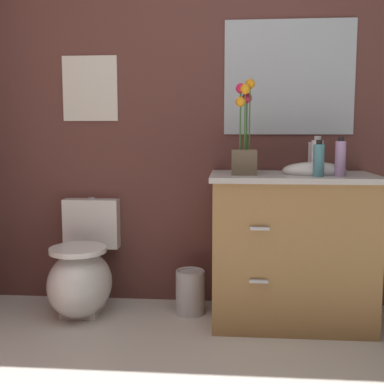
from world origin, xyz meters
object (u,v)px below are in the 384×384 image
at_px(lotion_bottle, 317,157).
at_px(wall_mirror, 289,77).
at_px(toilet, 82,274).
at_px(soap_bottle, 319,160).
at_px(vanity_cabinet, 291,247).
at_px(wall_poster, 90,89).
at_px(hand_wash_bottle, 340,158).
at_px(trash_bin, 190,292).
at_px(flower_vase, 244,145).

relative_size(lotion_bottle, wall_mirror, 0.27).
xyz_separation_m(toilet, lotion_bottle, (1.40, -0.02, 0.73)).
bearing_deg(wall_mirror, soap_bottle, -75.31).
bearing_deg(wall_mirror, toilet, -168.02).
height_order(vanity_cabinet, wall_poster, wall_poster).
height_order(toilet, wall_mirror, wall_mirror).
height_order(hand_wash_bottle, wall_mirror, wall_mirror).
height_order(wall_poster, wall_mirror, wall_mirror).
distance_m(soap_bottle, wall_mirror, 0.67).
bearing_deg(wall_mirror, trash_bin, -159.56).
xyz_separation_m(flower_vase, wall_poster, (-0.98, 0.36, 0.35)).
xyz_separation_m(toilet, flower_vase, (0.98, -0.09, 0.80)).
relative_size(vanity_cabinet, hand_wash_bottle, 4.92).
distance_m(toilet, wall_mirror, 1.77).
height_order(lotion_bottle, hand_wash_bottle, lotion_bottle).
bearing_deg(hand_wash_bottle, lotion_bottle, 126.93).
distance_m(toilet, wall_poster, 1.18).
bearing_deg(flower_vase, soap_bottle, -12.05).
distance_m(lotion_bottle, wall_poster, 1.49).
bearing_deg(vanity_cabinet, toilet, 178.80).
xyz_separation_m(toilet, hand_wash_bottle, (1.50, -0.15, 0.73)).
relative_size(flower_vase, wall_mirror, 0.66).
height_order(soap_bottle, lotion_bottle, lotion_bottle).
relative_size(soap_bottle, hand_wash_bottle, 0.92).
height_order(flower_vase, lotion_bottle, flower_vase).
relative_size(lotion_bottle, wall_poster, 0.53).
bearing_deg(wall_poster, toilet, -90.00).
bearing_deg(flower_vase, trash_bin, 156.59).
height_order(toilet, vanity_cabinet, vanity_cabinet).
bearing_deg(soap_bottle, trash_bin, 162.75).
relative_size(toilet, soap_bottle, 3.50).
relative_size(hand_wash_bottle, trash_bin, 0.79).
height_order(toilet, lotion_bottle, lotion_bottle).
distance_m(flower_vase, wall_mirror, 0.61).
bearing_deg(vanity_cabinet, lotion_bottle, 3.72).
distance_m(vanity_cabinet, wall_mirror, 1.04).
distance_m(vanity_cabinet, lotion_bottle, 0.54).
relative_size(flower_vase, trash_bin, 1.95).
xyz_separation_m(soap_bottle, trash_bin, (-0.71, 0.22, -0.83)).
xyz_separation_m(flower_vase, wall_mirror, (0.28, 0.36, 0.41)).
distance_m(wall_poster, wall_mirror, 1.26).
height_order(toilet, hand_wash_bottle, hand_wash_bottle).
height_order(flower_vase, hand_wash_bottle, flower_vase).
distance_m(soap_bottle, lotion_bottle, 0.16).
distance_m(toilet, trash_bin, 0.67).
bearing_deg(toilet, hand_wash_bottle, -5.75).
bearing_deg(hand_wash_bottle, trash_bin, 166.75).
distance_m(hand_wash_bottle, trash_bin, 1.20).
relative_size(soap_bottle, trash_bin, 0.73).
height_order(soap_bottle, wall_mirror, wall_mirror).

